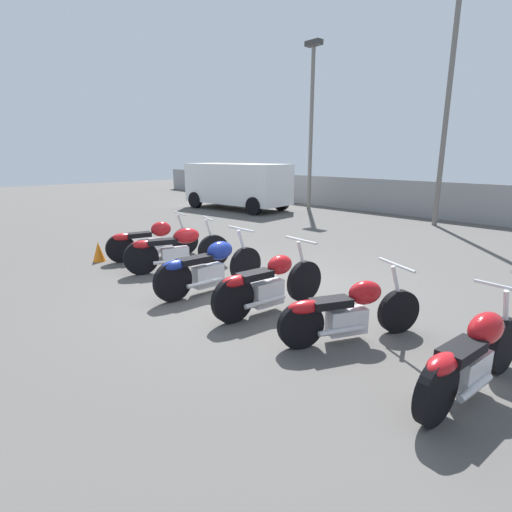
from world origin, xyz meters
The scene contains 12 objects.
ground_plane centered at (0.00, 0.00, 0.00)m, with size 60.00×60.00×0.00m, color #514F4C.
fence_back centered at (0.00, 10.17, 0.67)m, with size 40.00×0.04×1.34m.
light_pole_left centered at (-1.07, 8.85, 4.34)m, with size 0.70×0.35×7.33m.
light_pole_right centered at (-6.78, 9.10, 4.03)m, with size 0.70×0.35×6.74m.
motorcycle_slot_0 centered at (-3.33, -0.28, 0.42)m, with size 0.73×2.07×0.98m.
motorcycle_slot_1 centered at (-2.09, -0.40, 0.44)m, with size 0.87×2.07×1.03m.
motorcycle_slot_2 centered at (-0.59, -0.67, 0.44)m, with size 0.69×2.15×1.02m.
motorcycle_slot_3 centered at (0.73, -0.55, 0.43)m, with size 0.66×2.02×1.03m.
motorcycle_slot_4 centered at (2.08, -0.47, 0.39)m, with size 1.00×1.85×0.95m.
motorcycle_slot_5 centered at (3.57, -0.60, 0.42)m, with size 0.66×2.00×0.98m.
parked_van centered at (-8.64, 6.56, 1.08)m, with size 4.82×2.53×1.92m.
traffic_cone_far centered at (-3.88, -1.29, 0.22)m, with size 0.27×0.27×0.43m.
Camera 1 is at (4.73, -4.41, 2.26)m, focal length 28.00 mm.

